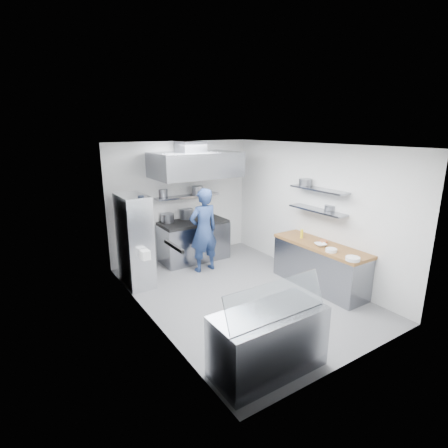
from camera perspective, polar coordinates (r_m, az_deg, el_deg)
floor at (r=6.90m, az=2.76°, el=-11.19°), size 5.00×5.00×0.00m
ceiling at (r=6.18m, az=3.10°, el=12.72°), size 5.00×5.00×0.00m
wall_back at (r=8.50m, az=-6.99°, el=3.83°), size 3.60×2.80×0.02m
wall_front at (r=4.71m, az=21.09°, el=-6.64°), size 3.60×2.80×0.02m
wall_left at (r=5.58m, az=-12.28°, el=-2.54°), size 2.80×5.00×0.02m
wall_right at (r=7.56m, az=14.07°, el=2.05°), size 2.80×5.00×0.02m
gas_range at (r=8.44m, az=-4.98°, el=-2.88°), size 1.60×0.80×0.90m
cooktop at (r=8.30m, az=-5.05°, el=0.27°), size 1.57×0.78×0.06m
stock_pot_left at (r=8.26m, az=-9.21°, el=0.99°), size 0.30×0.30×0.20m
stock_pot_mid at (r=8.52m, az=-6.17°, el=1.68°), size 0.33×0.33×0.24m
over_range_shelf at (r=8.38m, az=-5.92°, el=4.53°), size 1.60×0.30×0.04m
shelf_pot_a at (r=8.32m, az=-10.05°, el=5.07°), size 0.25×0.25×0.18m
shelf_pot_b at (r=8.36m, az=-4.33°, el=5.45°), size 0.27×0.27×0.22m
extractor_hood at (r=7.90m, az=-4.68°, el=9.63°), size 1.90×1.15×0.55m
hood_duct at (r=8.07m, az=-5.52°, el=12.44°), size 0.55×0.55×0.24m
red_firebox at (r=7.98m, az=-14.89°, el=2.82°), size 0.22×0.10×0.26m
chef at (r=7.64m, az=-3.35°, el=-1.04°), size 0.69×0.46×1.86m
wire_rack at (r=7.17m, az=-14.39°, el=-2.64°), size 0.50×0.90×1.85m
rack_bin_a at (r=6.71m, az=-12.76°, el=-4.92°), size 0.15×0.19×0.17m
rack_bin_b at (r=7.00m, az=-14.41°, el=0.13°), size 0.13×0.17×0.15m
rack_jar at (r=6.61m, az=-13.38°, el=3.76°), size 0.11×0.11×0.18m
knife_strip at (r=4.75m, az=-8.19°, el=-3.62°), size 0.04×0.55×0.05m
prep_counter_base at (r=7.24m, az=15.27°, el=-6.77°), size 0.62×2.00×0.84m
prep_counter_top at (r=7.09m, az=15.52°, el=-3.40°), size 0.65×2.04×0.06m
plate_stack_a at (r=6.38m, az=20.28°, el=-5.34°), size 0.24×0.24×0.06m
plate_stack_b at (r=6.69m, az=17.09°, el=-4.11°), size 0.21×0.21×0.06m
copper_pan at (r=7.12m, az=15.84°, el=-2.82°), size 0.17×0.17×0.06m
squeeze_bottle at (r=7.34m, az=12.58°, el=-1.57°), size 0.06×0.06×0.18m
mixing_bowl at (r=6.95m, az=15.47°, el=-3.27°), size 0.29×0.29×0.05m
wall_shelf_lower at (r=7.23m, az=14.97°, el=2.19°), size 0.30×1.30×0.04m
wall_shelf_upper at (r=7.15m, az=15.20°, el=5.47°), size 0.30×1.30×0.04m
shelf_pot_c at (r=7.19m, az=16.94°, el=2.55°), size 0.21×0.21×0.10m
shelf_pot_d at (r=7.43m, az=13.11°, el=6.67°), size 0.26×0.26×0.14m
display_case at (r=4.79m, az=7.24°, el=-18.48°), size 1.50×0.70×0.85m
display_glass at (r=4.38m, az=8.56°, el=-12.15°), size 1.47×0.19×0.42m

